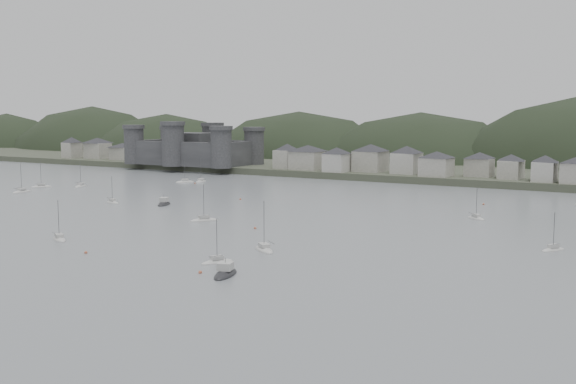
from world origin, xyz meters
The scene contains 9 objects.
ground centered at (0.00, 0.00, 0.00)m, with size 900.00×900.00×0.00m, color slate.
far_shore_land centered at (0.00, 295.00, 1.50)m, with size 900.00×250.00×3.00m, color #383D2D.
forested_ridge centered at (4.83, 269.40, -11.28)m, with size 851.55×103.94×102.57m.
castle centered at (-120.00, 179.80, 10.96)m, with size 66.00×43.00×20.00m.
waterfront_town centered at (50.59, 183.34, 8.66)m, with size 451.48×28.46×12.92m.
moored_fleet centered at (4.88, 68.62, 0.17)m, with size 256.88×151.41×13.51m.
motor_launch_near centered at (31.16, 1.50, 0.28)m, with size 5.79×9.48×4.11m.
motor_launch_far centered at (-42.29, 68.55, 0.28)m, with size 6.62×9.45×4.11m.
mooring_buoys centered at (-14.62, 56.67, 0.15)m, with size 121.17×125.83×0.70m.
Camera 1 is at (103.31, -96.20, 29.10)m, focal length 42.75 mm.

